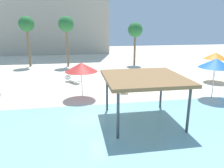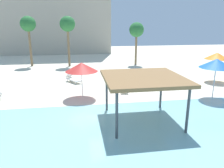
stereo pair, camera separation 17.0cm
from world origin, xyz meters
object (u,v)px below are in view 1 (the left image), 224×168
at_px(beach_umbrella_blue_4, 216,63).
at_px(beach_umbrella_red_3, 81,67).
at_px(lounge_chair_4, 124,86).
at_px(palm_tree_0, 66,25).
at_px(lounge_chair_1, 163,82).
at_px(palm_tree_1, 26,25).
at_px(shade_pavilion, 144,79).
at_px(beach_umbrella_orange_0, 216,56).
at_px(palm_tree_3, 135,31).
at_px(lounge_chair_3, 72,79).

bearing_deg(beach_umbrella_blue_4, beach_umbrella_red_3, 169.84).
relative_size(lounge_chair_4, palm_tree_0, 0.32).
xyz_separation_m(lounge_chair_1, palm_tree_1, (-13.35, 11.38, 4.82)).
distance_m(shade_pavilion, lounge_chair_4, 6.23).
bearing_deg(beach_umbrella_orange_0, palm_tree_1, 150.50).
bearing_deg(lounge_chair_1, palm_tree_3, 161.69).
distance_m(beach_umbrella_blue_4, palm_tree_0, 18.21).
relative_size(shade_pavilion, lounge_chair_1, 2.14).
bearing_deg(palm_tree_1, palm_tree_0, -9.24).
height_order(beach_umbrella_orange_0, beach_umbrella_blue_4, beach_umbrella_blue_4).
height_order(beach_umbrella_red_3, palm_tree_0, palm_tree_0).
bearing_deg(palm_tree_0, beach_umbrella_orange_0, -35.17).
bearing_deg(beach_umbrella_red_3, lounge_chair_1, 16.20).
height_order(lounge_chair_3, palm_tree_0, palm_tree_0).
height_order(beach_umbrella_blue_4, palm_tree_3, palm_tree_3).
distance_m(lounge_chair_1, lounge_chair_4, 3.85).
relative_size(beach_umbrella_blue_4, lounge_chair_3, 1.53).
distance_m(lounge_chair_3, lounge_chair_4, 5.40).
xyz_separation_m(shade_pavilion, beach_umbrella_orange_0, (9.41, 7.48, -0.01)).
bearing_deg(palm_tree_3, beach_umbrella_orange_0, -61.64).
distance_m(beach_umbrella_red_3, palm_tree_0, 13.07).
bearing_deg(beach_umbrella_orange_0, palm_tree_0, 144.83).
distance_m(palm_tree_0, palm_tree_1, 4.88).
bearing_deg(palm_tree_0, lounge_chair_1, -51.15).
relative_size(beach_umbrella_blue_4, lounge_chair_4, 1.49).
bearing_deg(shade_pavilion, palm_tree_1, 117.39).
relative_size(lounge_chair_1, palm_tree_1, 0.32).
height_order(beach_umbrella_red_3, lounge_chair_1, beach_umbrella_red_3).
height_order(lounge_chair_3, palm_tree_1, palm_tree_1).
height_order(lounge_chair_4, palm_tree_0, palm_tree_0).
xyz_separation_m(lounge_chair_4, palm_tree_3, (3.98, 11.28, 4.12)).
bearing_deg(palm_tree_0, palm_tree_3, -1.30).
height_order(shade_pavilion, beach_umbrella_red_3, beach_umbrella_red_3).
bearing_deg(lounge_chair_4, lounge_chair_3, -118.16).
xyz_separation_m(beach_umbrella_orange_0, palm_tree_1, (-18.80, 10.63, 2.73)).
distance_m(lounge_chair_1, palm_tree_0, 14.43).
bearing_deg(beach_umbrella_blue_4, lounge_chair_3, 148.84).
bearing_deg(lounge_chair_4, palm_tree_0, -147.51).
height_order(beach_umbrella_blue_4, lounge_chair_3, beach_umbrella_blue_4).
bearing_deg(beach_umbrella_red_3, lounge_chair_3, 100.01).
bearing_deg(beach_umbrella_blue_4, shade_pavilion, -154.98).
height_order(beach_umbrella_orange_0, palm_tree_0, palm_tree_0).
relative_size(beach_umbrella_red_3, beach_umbrella_blue_4, 0.89).
relative_size(beach_umbrella_orange_0, beach_umbrella_blue_4, 0.93).
relative_size(shade_pavilion, lounge_chair_4, 2.16).
height_order(lounge_chair_4, palm_tree_1, palm_tree_1).
relative_size(lounge_chair_1, lounge_chair_4, 1.01).
bearing_deg(beach_umbrella_red_3, beach_umbrella_blue_4, -10.16).
relative_size(beach_umbrella_red_3, lounge_chair_4, 1.34).
height_order(shade_pavilion, palm_tree_0, palm_tree_0).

